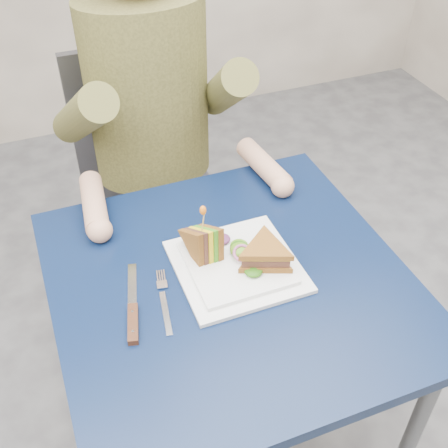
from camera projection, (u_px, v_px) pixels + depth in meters
name	position (u px, v px, depth m)	size (l,w,h in m)	color
ground	(229.00, 448.00, 1.68)	(4.00, 4.00, 0.00)	#505053
table	(230.00, 303.00, 1.25)	(0.75, 0.75, 0.73)	black
chair	(149.00, 171.00, 1.83)	(0.42, 0.40, 0.93)	#47474C
diner	(148.00, 80.00, 1.51)	(0.54, 0.59, 0.74)	#4B4922
plate	(237.00, 265.00, 1.22)	(0.26, 0.26, 0.02)	white
sandwich_flat	(265.00, 254.00, 1.20)	(0.17, 0.17, 0.05)	brown
sandwich_upright	(204.00, 243.00, 1.21)	(0.08, 0.13, 0.13)	brown
fork	(164.00, 303.00, 1.15)	(0.05, 0.18, 0.01)	silver
knife	(133.00, 316.00, 1.12)	(0.07, 0.22, 0.02)	silver
toothpick	(203.00, 221.00, 1.17)	(0.00, 0.00, 0.06)	tan
toothpick_frill	(203.00, 210.00, 1.15)	(0.01, 0.01, 0.02)	orange
lettuce_spill	(237.00, 255.00, 1.22)	(0.15, 0.13, 0.02)	#337A14
onion_ring	(242.00, 253.00, 1.21)	(0.04, 0.04, 0.01)	#9E4C7A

